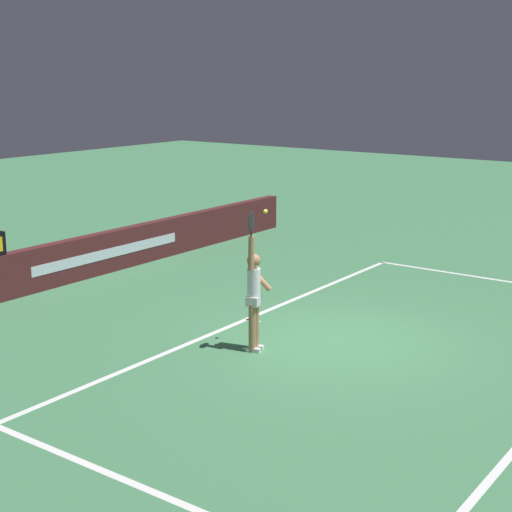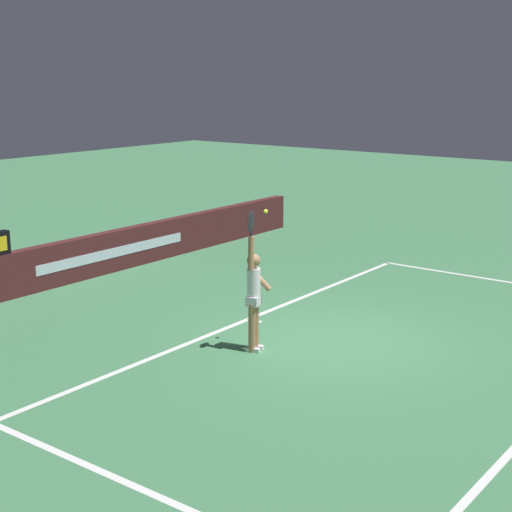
# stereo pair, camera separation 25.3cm
# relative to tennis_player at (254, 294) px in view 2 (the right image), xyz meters

# --- Properties ---
(ground_plane) EXTENTS (60.00, 60.00, 0.00)m
(ground_plane) POSITION_rel_tennis_player_xyz_m (1.30, -0.89, -1.00)
(ground_plane) COLOR #428052
(court_lines) EXTENTS (11.42, 5.96, 0.00)m
(court_lines) POSITION_rel_tennis_player_xyz_m (1.30, -1.78, -1.00)
(court_lines) COLOR white
(court_lines) RESTS_ON ground
(back_wall) EXTENTS (15.65, 0.27, 0.96)m
(back_wall) POSITION_rel_tennis_player_xyz_m (1.30, 5.95, -0.52)
(back_wall) COLOR #4E1F22
(back_wall) RESTS_ON ground
(tennis_player) EXTENTS (0.49, 0.44, 2.42)m
(tennis_player) POSITION_rel_tennis_player_xyz_m (0.00, 0.00, 0.00)
(tennis_player) COLOR #A67852
(tennis_player) RESTS_ON ground
(tennis_ball) EXTENTS (0.07, 0.07, 0.07)m
(tennis_ball) POSITION_rel_tennis_player_xyz_m (0.34, 0.01, 1.34)
(tennis_ball) COLOR #D0E12F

